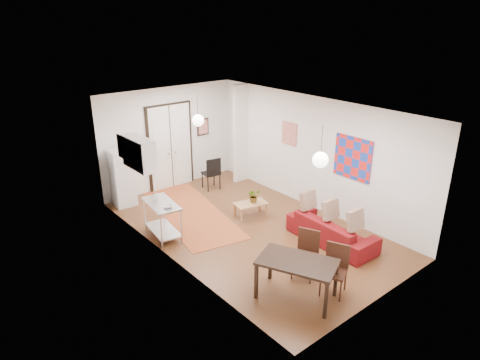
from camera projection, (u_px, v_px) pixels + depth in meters
floor at (249, 229)px, 10.15m from camera, size 7.00×7.00×0.00m
ceiling at (250, 108)px, 9.09m from camera, size 4.20×7.00×0.02m
wall_back at (169, 138)px, 12.13m from camera, size 4.20×0.02×2.90m
wall_front at (387, 228)px, 7.10m from camera, size 4.20×0.02×2.90m
wall_left at (168, 195)px, 8.37m from camera, size 0.02×7.00×2.90m
wall_right at (312, 153)px, 10.86m from camera, size 0.02×7.00×2.90m
double_doors at (171, 147)px, 12.19m from camera, size 1.44×0.06×2.50m
stub_partition at (241, 134)px, 12.54m from camera, size 0.50×0.10×2.90m
wall_cabinet at (139, 153)px, 9.39m from camera, size 0.35×1.00×0.70m
painting_popart at (353, 158)px, 9.87m from camera, size 0.05×1.00×1.00m
painting_abstract at (289, 134)px, 11.29m from camera, size 0.05×0.50×0.60m
poster_back at (203, 127)px, 12.73m from camera, size 0.40×0.03×0.50m
print_left at (123, 147)px, 9.64m from camera, size 0.03×0.44×0.54m
pendant_back at (198, 120)px, 10.76m from camera, size 0.30×0.30×0.80m
pendant_front at (320, 160)px, 7.89m from camera, size 0.30×0.30×0.80m
kilim_rug at (190, 213)px, 10.94m from camera, size 2.16×4.04×0.01m
sofa at (332, 230)px, 9.44m from camera, size 2.09×0.87×0.60m
coffee_table at (251, 205)px, 10.67m from camera, size 0.88×0.61×0.36m
potted_plant at (254, 196)px, 10.65m from camera, size 0.36×0.33×0.35m
kitchen_counter at (162, 215)px, 9.61m from camera, size 0.69×1.16×0.84m
bowl at (168, 206)px, 9.28m from camera, size 0.24×0.24×0.05m
soap_bottle at (155, 196)px, 9.65m from camera, size 0.09×0.10×0.17m
fridge at (122, 178)px, 11.15m from camera, size 0.57×0.57×1.51m
dining_table at (297, 265)px, 7.48m from camera, size 1.27×1.56×0.75m
dining_chair_near at (302, 250)px, 8.20m from camera, size 0.58×0.69×0.93m
dining_chair_far at (330, 266)px, 7.70m from camera, size 0.58×0.69×0.93m
black_side_chair at (209, 169)px, 12.31m from camera, size 0.51×0.51×0.96m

